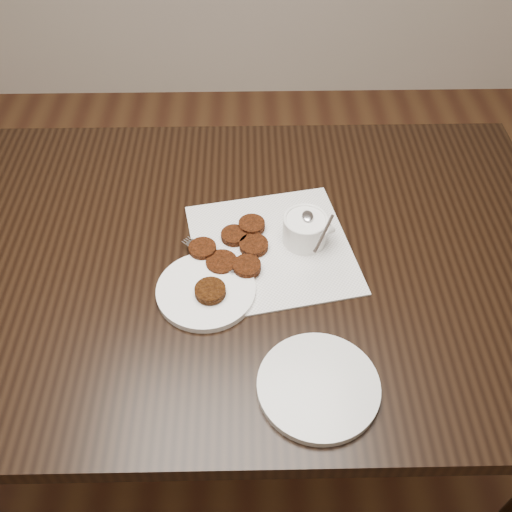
{
  "coord_description": "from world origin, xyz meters",
  "views": [
    {
      "loc": [
        0.08,
        -0.72,
        1.65
      ],
      "look_at": [
        0.1,
        0.06,
        0.8
      ],
      "focal_mm": 39.56,
      "sensor_mm": 36.0,
      "label": 1
    }
  ],
  "objects_px": {
    "plate_empty": "(318,386)",
    "plate_with_patty": "(206,288)",
    "sauce_ramekin": "(306,218)",
    "table": "(237,349)",
    "napkin": "(272,248)"
  },
  "relations": [
    {
      "from": "plate_empty",
      "to": "plate_with_patty",
      "type": "bearing_deg",
      "value": 133.1
    },
    {
      "from": "napkin",
      "to": "plate_empty",
      "type": "xyz_separation_m",
      "value": [
        0.07,
        -0.34,
        0.01
      ]
    },
    {
      "from": "table",
      "to": "plate_empty",
      "type": "distance_m",
      "value": 0.53
    },
    {
      "from": "table",
      "to": "sauce_ramekin",
      "type": "xyz_separation_m",
      "value": [
        0.16,
        0.03,
        0.45
      ]
    },
    {
      "from": "sauce_ramekin",
      "to": "plate_empty",
      "type": "height_order",
      "value": "sauce_ramekin"
    },
    {
      "from": "table",
      "to": "sauce_ramekin",
      "type": "relative_size",
      "value": 11.09
    },
    {
      "from": "sauce_ramekin",
      "to": "plate_empty",
      "type": "bearing_deg",
      "value": -90.39
    },
    {
      "from": "table",
      "to": "plate_empty",
      "type": "xyz_separation_m",
      "value": [
        0.16,
        -0.33,
        0.38
      ]
    },
    {
      "from": "sauce_ramekin",
      "to": "plate_with_patty",
      "type": "bearing_deg",
      "value": -146.08
    },
    {
      "from": "napkin",
      "to": "plate_with_patty",
      "type": "bearing_deg",
      "value": -138.95
    },
    {
      "from": "table",
      "to": "plate_empty",
      "type": "bearing_deg",
      "value": -64.85
    },
    {
      "from": "table",
      "to": "plate_with_patty",
      "type": "bearing_deg",
      "value": -115.71
    },
    {
      "from": "plate_with_patty",
      "to": "napkin",
      "type": "bearing_deg",
      "value": 41.05
    },
    {
      "from": "table",
      "to": "napkin",
      "type": "distance_m",
      "value": 0.39
    },
    {
      "from": "napkin",
      "to": "sauce_ramekin",
      "type": "xyz_separation_m",
      "value": [
        0.07,
        0.02,
        0.07
      ]
    }
  ]
}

